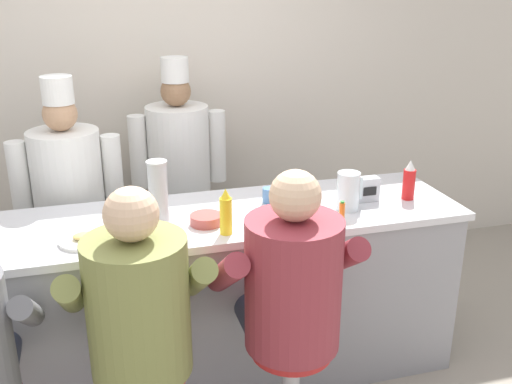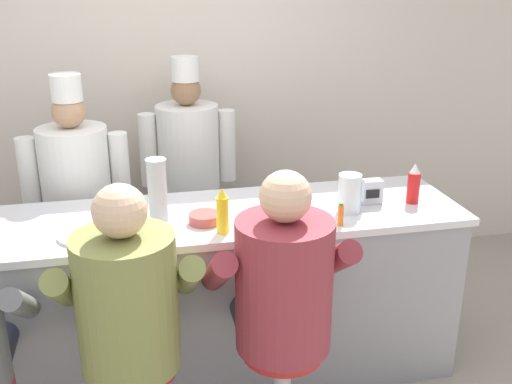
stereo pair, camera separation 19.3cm
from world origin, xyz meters
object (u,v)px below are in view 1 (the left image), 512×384
at_px(ketchup_bottle_red, 409,181).
at_px(coffee_mug_blue, 270,195).
at_px(breakfast_plate, 85,239).
at_px(diner_seated_maroon, 290,289).
at_px(hot_sauce_bottle_orange, 342,213).
at_px(water_pitcher_clear, 348,191).
at_px(napkin_dispenser_chrome, 367,189).
at_px(diner_seated_olive, 138,312).
at_px(cereal_bowl, 206,220).
at_px(cook_in_whites_near, 70,200).
at_px(cook_in_whites_far, 179,169).
at_px(mustard_bottle_yellow, 226,213).
at_px(cup_stack_steel, 158,193).

height_order(ketchup_bottle_red, coffee_mug_blue, ketchup_bottle_red).
relative_size(breakfast_plate, diner_seated_maroon, 0.17).
xyz_separation_m(hot_sauce_bottle_orange, breakfast_plate, (-1.28, 0.13, -0.04)).
height_order(water_pitcher_clear, napkin_dispenser_chrome, water_pitcher_clear).
height_order(ketchup_bottle_red, diner_seated_olive, diner_seated_olive).
xyz_separation_m(cereal_bowl, napkin_dispenser_chrome, (0.94, 0.08, 0.04)).
relative_size(cook_in_whites_near, cook_in_whites_far, 0.98).
height_order(mustard_bottle_yellow, cook_in_whites_far, cook_in_whites_far).
height_order(cup_stack_steel, diner_seated_maroon, diner_seated_maroon).
bearing_deg(hot_sauce_bottle_orange, ketchup_bottle_red, 23.59).
bearing_deg(hot_sauce_bottle_orange, mustard_bottle_yellow, 176.54).
xyz_separation_m(cereal_bowl, diner_seated_maroon, (0.27, -0.54, -0.15)).
xyz_separation_m(mustard_bottle_yellow, hot_sauce_bottle_orange, (0.60, -0.04, -0.05)).
xyz_separation_m(cereal_bowl, cook_in_whites_far, (0.04, 1.15, -0.09)).
relative_size(cup_stack_steel, napkin_dispenser_chrome, 2.49).
height_order(ketchup_bottle_red, mustard_bottle_yellow, mustard_bottle_yellow).
height_order(coffee_mug_blue, cook_in_whites_near, cook_in_whites_near).
xyz_separation_m(breakfast_plate, coffee_mug_blue, (1.01, 0.26, 0.03)).
relative_size(water_pitcher_clear, napkin_dispenser_chrome, 1.54).
distance_m(breakfast_plate, coffee_mug_blue, 1.04).
distance_m(napkin_dispenser_chrome, cook_in_whites_near, 1.78).
bearing_deg(cup_stack_steel, coffee_mug_blue, 12.62).
distance_m(ketchup_bottle_red, cereal_bowl, 1.18).
xyz_separation_m(diner_seated_olive, cook_in_whites_near, (-0.28, 1.32, 0.05)).
height_order(hot_sauce_bottle_orange, cook_in_whites_far, cook_in_whites_far).
bearing_deg(water_pitcher_clear, diner_seated_maroon, -133.91).
relative_size(hot_sauce_bottle_orange, coffee_mug_blue, 1.01).
bearing_deg(diner_seated_maroon, cook_in_whites_near, 126.07).
bearing_deg(coffee_mug_blue, hot_sauce_bottle_orange, -55.30).
relative_size(cereal_bowl, cook_in_whites_near, 0.10).
relative_size(water_pitcher_clear, cook_in_whites_far, 0.12).
distance_m(cereal_bowl, diner_seated_maroon, 0.62).
bearing_deg(diner_seated_maroon, cook_in_whites_far, 97.73).
relative_size(ketchup_bottle_red, cereal_bowl, 1.40).
height_order(ketchup_bottle_red, napkin_dispenser_chrome, ketchup_bottle_red).
distance_m(hot_sauce_bottle_orange, breakfast_plate, 1.28).
relative_size(hot_sauce_bottle_orange, breakfast_plate, 0.49).
xyz_separation_m(diner_seated_olive, diner_seated_maroon, (0.68, 0.00, 0.00)).
bearing_deg(diner_seated_olive, hot_sauce_bottle_orange, 18.53).
relative_size(breakfast_plate, diner_seated_olive, 0.17).
distance_m(ketchup_bottle_red, cup_stack_steel, 1.41).
bearing_deg(water_pitcher_clear, cereal_bowl, 179.20).
bearing_deg(napkin_dispenser_chrome, ketchup_bottle_red, -9.67).
distance_m(hot_sauce_bottle_orange, diner_seated_maroon, 0.57).
xyz_separation_m(water_pitcher_clear, diner_seated_olive, (-1.19, -0.53, -0.24)).
bearing_deg(cereal_bowl, diner_seated_olive, -126.92).
height_order(hot_sauce_bottle_orange, diner_seated_maroon, diner_seated_maroon).
distance_m(water_pitcher_clear, cup_stack_steel, 1.02).
height_order(coffee_mug_blue, diner_seated_maroon, diner_seated_maroon).
xyz_separation_m(breakfast_plate, napkin_dispenser_chrome, (1.54, 0.14, 0.05)).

